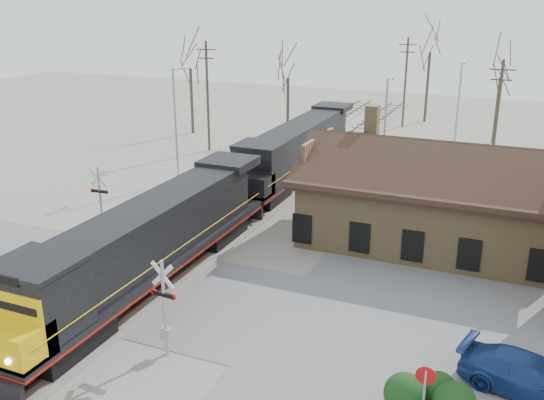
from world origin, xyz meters
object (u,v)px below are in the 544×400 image
(locomotive_lead, at_px, (143,246))
(locomotive_trailing, at_px, (296,151))
(depot, at_px, (427,205))
(parked_car, at_px, (530,377))

(locomotive_lead, distance_m, locomotive_trailing, 21.23)
(depot, distance_m, parked_car, 15.07)
(depot, bearing_deg, locomotive_lead, -134.55)
(locomotive_trailing, bearing_deg, locomotive_lead, -90.00)
(parked_car, bearing_deg, depot, 38.12)
(depot, xyz_separation_m, locomotive_lead, (-11.99, -12.18, 0.04))
(locomotive_lead, bearing_deg, parked_car, -4.38)
(depot, distance_m, locomotive_lead, 17.09)
(depot, distance_m, locomotive_trailing, 15.02)
(depot, relative_size, parked_car, 2.88)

